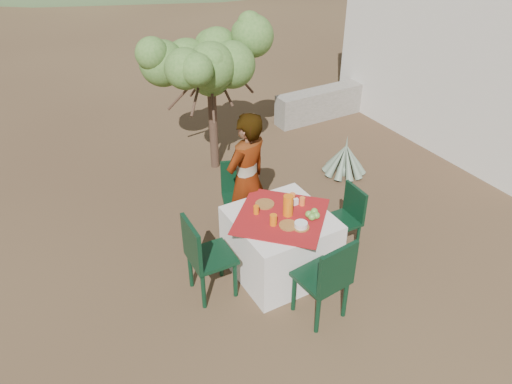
% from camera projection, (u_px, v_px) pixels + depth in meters
% --- Properties ---
extents(ground, '(160.00, 160.00, 0.00)m').
position_uv_depth(ground, '(265.00, 290.00, 5.52)').
color(ground, '#3C281B').
rests_on(ground, ground).
extents(table, '(1.30, 1.30, 0.76)m').
position_uv_depth(table, '(280.00, 243.00, 5.60)').
color(table, silver).
rests_on(table, ground).
extents(chair_far, '(0.53, 0.53, 0.90)m').
position_uv_depth(chair_far, '(239.00, 193.00, 6.25)').
color(chair_far, black).
rests_on(chair_far, ground).
extents(chair_near, '(0.50, 0.50, 0.99)m').
position_uv_depth(chair_near, '(327.00, 278.00, 4.89)').
color(chair_near, black).
rests_on(chair_near, ground).
extents(chair_left, '(0.47, 0.47, 0.98)m').
position_uv_depth(chair_left, '(204.00, 255.00, 5.18)').
color(chair_left, black).
rests_on(chair_left, ground).
extents(chair_right, '(0.40, 0.40, 0.83)m').
position_uv_depth(chair_right, '(347.00, 216.00, 5.91)').
color(chair_right, black).
rests_on(chair_right, ground).
extents(person, '(0.72, 0.59, 1.70)m').
position_uv_depth(person, '(247.00, 180.00, 5.84)').
color(person, '#8C6651').
rests_on(person, ground).
extents(shrub_tree, '(1.67, 1.64, 1.97)m').
position_uv_depth(shrub_tree, '(213.00, 68.00, 7.03)').
color(shrub_tree, '#4F3527').
rests_on(shrub_tree, ground).
extents(agave, '(0.67, 0.65, 0.70)m').
position_uv_depth(agave, '(345.00, 160.00, 7.50)').
color(agave, slate).
rests_on(agave, ground).
extents(guesthouse, '(3.20, 4.20, 3.00)m').
position_uv_depth(guesthouse, '(500.00, 40.00, 8.33)').
color(guesthouse, silver).
rests_on(guesthouse, ground).
extents(stone_wall, '(2.60, 0.35, 0.55)m').
position_uv_depth(stone_wall, '(338.00, 100.00, 9.33)').
color(stone_wall, gray).
rests_on(stone_wall, ground).
extents(plate_far, '(0.22, 0.22, 0.01)m').
position_uv_depth(plate_far, '(265.00, 204.00, 5.57)').
color(plate_far, brown).
rests_on(plate_far, table).
extents(plate_near, '(0.20, 0.20, 0.01)m').
position_uv_depth(plate_near, '(289.00, 225.00, 5.24)').
color(plate_near, brown).
rests_on(plate_near, table).
extents(glass_far, '(0.06, 0.06, 0.10)m').
position_uv_depth(glass_far, '(256.00, 210.00, 5.40)').
color(glass_far, orange).
rests_on(glass_far, table).
extents(glass_near, '(0.08, 0.08, 0.12)m').
position_uv_depth(glass_near, '(273.00, 220.00, 5.23)').
color(glass_near, orange).
rests_on(glass_near, table).
extents(juice_pitcher, '(0.11, 0.11, 0.24)m').
position_uv_depth(juice_pitcher, '(288.00, 206.00, 5.35)').
color(juice_pitcher, orange).
rests_on(juice_pitcher, table).
extents(bowl_plate, '(0.18, 0.18, 0.01)m').
position_uv_depth(bowl_plate, '(301.00, 227.00, 5.21)').
color(bowl_plate, brown).
rests_on(bowl_plate, table).
extents(white_bowl, '(0.14, 0.14, 0.05)m').
position_uv_depth(white_bowl, '(301.00, 225.00, 5.20)').
color(white_bowl, silver).
rests_on(white_bowl, bowl_plate).
extents(jar_left, '(0.06, 0.06, 0.10)m').
position_uv_depth(jar_left, '(302.00, 201.00, 5.54)').
color(jar_left, orange).
rests_on(jar_left, table).
extents(jar_right, '(0.07, 0.07, 0.11)m').
position_uv_depth(jar_right, '(292.00, 198.00, 5.59)').
color(jar_right, orange).
rests_on(jar_right, table).
extents(napkin_holder, '(0.06, 0.04, 0.08)m').
position_uv_depth(napkin_holder, '(295.00, 202.00, 5.55)').
color(napkin_holder, silver).
rests_on(napkin_holder, table).
extents(fruit_cluster, '(0.16, 0.15, 0.08)m').
position_uv_depth(fruit_cluster, '(313.00, 215.00, 5.35)').
color(fruit_cluster, '#609B38').
rests_on(fruit_cluster, table).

